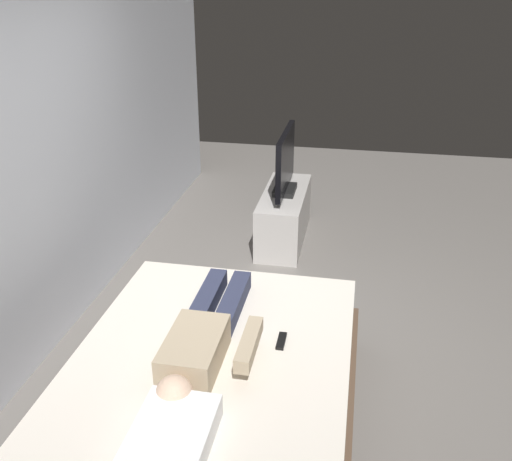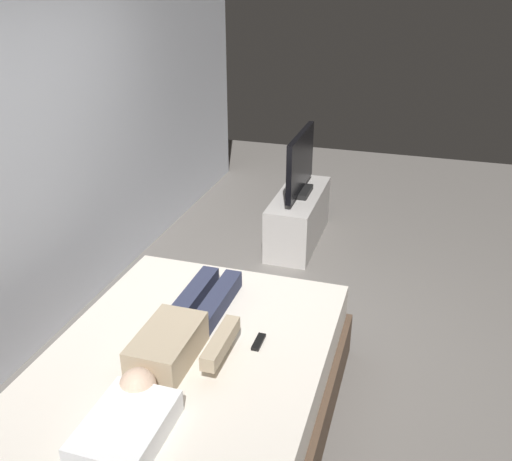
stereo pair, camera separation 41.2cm
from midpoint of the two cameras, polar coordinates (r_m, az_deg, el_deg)
ground_plane at (r=3.95m, az=6.26°, el=-13.32°), size 10.00×10.00×0.00m
back_wall at (r=4.26m, az=-15.86°, el=10.03°), size 6.40×0.10×2.80m
bed at (r=3.32m, az=-3.12°, el=-15.97°), size 1.97×1.57×0.54m
pillow at (r=2.65m, az=-8.51°, el=-19.42°), size 0.48×0.34×0.12m
person at (r=3.14m, az=-3.92°, el=-10.54°), size 1.26×0.46×0.18m
remote at (r=3.20m, az=4.03°, el=-11.33°), size 0.15×0.04×0.02m
tv_stand at (r=5.44m, az=6.49°, el=1.24°), size 1.10×0.40×0.50m
tv at (r=5.25m, az=6.78°, el=6.58°), size 0.88×0.20×0.59m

